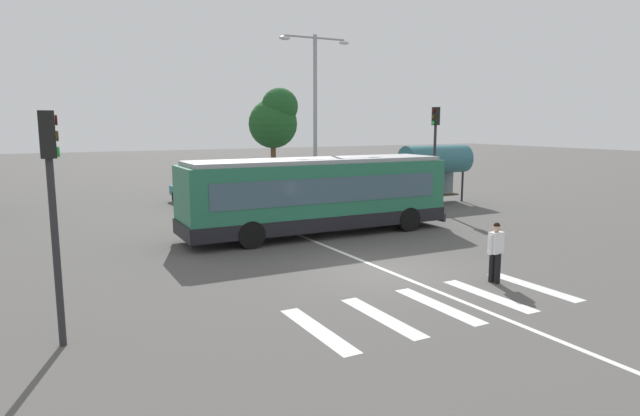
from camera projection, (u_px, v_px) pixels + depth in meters
name	position (u px, v px, depth m)	size (l,w,h in m)	color
ground_plane	(380.00, 272.00, 16.31)	(160.00, 160.00, 0.00)	#514F4C
city_transit_bus	(317.00, 195.00, 21.62)	(11.07, 2.77, 3.06)	black
pedestrian_crossing_street	(496.00, 249.00, 15.04)	(0.58, 0.35, 1.72)	black
parked_car_teal	(197.00, 191.00, 29.76)	(2.08, 4.60, 1.35)	black
parked_car_red	(242.00, 188.00, 30.84)	(1.95, 4.54, 1.35)	black
parked_car_blue	(286.00, 186.00, 32.00)	(2.09, 4.60, 1.35)	black
traffic_light_near_corner	(52.00, 191.00, 10.41)	(0.33, 0.32, 4.66)	#28282B
traffic_light_far_corner	(435.00, 142.00, 27.47)	(0.33, 0.32, 5.25)	#28282B
bus_stop_shelter	(435.00, 160.00, 29.81)	(4.17, 1.54, 3.25)	#28282B
twin_arm_street_lamp	(315.00, 104.00, 27.52)	(3.96, 0.32, 8.82)	#939399
background_tree_right	(275.00, 119.00, 36.39)	(3.29, 3.29, 6.80)	brown
crosswalk_painted_stripes	(438.00, 306.00, 13.26)	(7.15, 2.97, 0.01)	silver
lane_center_line	(352.00, 256.00, 18.17)	(0.16, 24.00, 0.01)	silver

